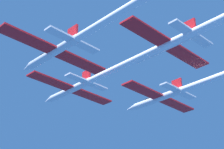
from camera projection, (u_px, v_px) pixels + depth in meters
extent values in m
cylinder|color=white|center=(70.00, 90.00, 69.09)|extent=(1.23, 11.14, 1.23)
cone|color=white|center=(48.00, 101.00, 73.38)|extent=(1.20, 2.45, 1.20)
ellipsoid|color=black|center=(62.00, 92.00, 70.88)|extent=(0.86, 2.23, 0.61)
cube|color=red|center=(51.00, 81.00, 65.71)|extent=(8.46, 2.45, 0.27)
cube|color=red|center=(92.00, 97.00, 71.77)|extent=(8.46, 2.45, 0.27)
cube|color=red|center=(86.00, 75.00, 66.96)|extent=(0.32, 2.00, 1.78)
cube|color=white|center=(76.00, 78.00, 64.56)|extent=(3.81, 1.47, 0.27)
cube|color=white|center=(97.00, 87.00, 67.71)|extent=(3.81, 1.47, 0.27)
cylinder|color=white|center=(148.00, 53.00, 57.17)|extent=(1.10, 26.60, 1.10)
cylinder|color=white|center=(53.00, 53.00, 55.31)|extent=(1.23, 11.14, 1.23)
cone|color=white|center=(27.00, 68.00, 59.60)|extent=(1.20, 2.45, 1.20)
ellipsoid|color=black|center=(44.00, 56.00, 57.10)|extent=(0.86, 2.23, 0.61)
cube|color=red|center=(27.00, 39.00, 51.93)|extent=(8.46, 2.45, 0.27)
cube|color=red|center=(80.00, 63.00, 57.99)|extent=(8.46, 2.45, 0.27)
cube|color=red|center=(73.00, 32.00, 53.18)|extent=(0.32, 2.00, 1.78)
cube|color=white|center=(59.00, 34.00, 50.78)|extent=(3.81, 1.47, 0.27)
cube|color=white|center=(87.00, 47.00, 53.93)|extent=(3.81, 1.47, 0.27)
cylinder|color=white|center=(158.00, 99.00, 69.45)|extent=(1.23, 11.14, 1.23)
cone|color=white|center=(131.00, 108.00, 73.74)|extent=(1.20, 2.45, 1.20)
ellipsoid|color=black|center=(148.00, 100.00, 71.24)|extent=(0.86, 2.23, 0.61)
cube|color=red|center=(143.00, 90.00, 66.07)|extent=(8.46, 2.45, 0.27)
cube|color=red|center=(176.00, 105.00, 72.13)|extent=(8.46, 2.45, 0.27)
cube|color=red|center=(177.00, 84.00, 67.32)|extent=(0.32, 2.00, 1.78)
cube|color=white|center=(170.00, 87.00, 64.92)|extent=(3.81, 1.47, 0.27)
cube|color=white|center=(187.00, 95.00, 68.07)|extent=(3.81, 1.47, 0.27)
cylinder|color=white|center=(165.00, 47.00, 55.66)|extent=(1.23, 11.14, 1.23)
cone|color=white|center=(132.00, 62.00, 59.95)|extent=(1.20, 2.45, 1.20)
ellipsoid|color=black|center=(152.00, 50.00, 57.44)|extent=(0.86, 2.23, 0.61)
cube|color=red|center=(147.00, 32.00, 52.27)|extent=(8.46, 2.45, 0.27)
cube|color=red|center=(187.00, 57.00, 58.34)|extent=(8.46, 2.45, 0.27)
cube|color=red|center=(189.00, 26.00, 53.53)|extent=(0.32, 2.00, 1.78)
cube|color=white|center=(181.00, 27.00, 51.13)|extent=(3.81, 1.47, 0.27)
cube|color=white|center=(202.00, 41.00, 54.28)|extent=(3.81, 1.47, 0.27)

